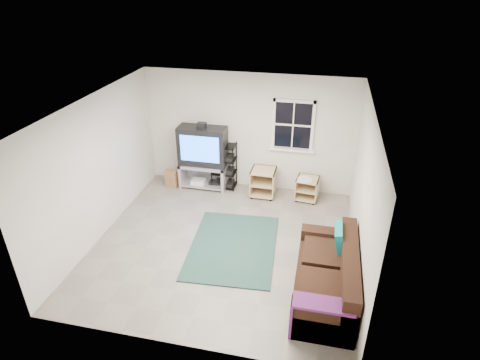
% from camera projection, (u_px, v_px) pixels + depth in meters
% --- Properties ---
extents(room, '(4.60, 4.62, 4.60)m').
position_uv_depth(room, '(293.00, 128.00, 8.44)').
color(room, gray).
rests_on(room, ground).
extents(tv_unit, '(1.05, 0.53, 1.55)m').
position_uv_depth(tv_unit, '(203.00, 152.00, 8.88)').
color(tv_unit, '#A5A5AE').
rests_on(tv_unit, ground).
extents(av_rack, '(0.54, 0.39, 1.07)m').
position_uv_depth(av_rack, '(224.00, 169.00, 9.04)').
color(av_rack, black).
rests_on(av_rack, ground).
extents(side_table_left, '(0.53, 0.53, 0.62)m').
position_uv_depth(side_table_left, '(264.00, 181.00, 8.80)').
color(side_table_left, tan).
rests_on(side_table_left, ground).
extents(side_table_right, '(0.51, 0.51, 0.53)m').
position_uv_depth(side_table_right, '(307.00, 187.00, 8.64)').
color(side_table_right, tan).
rests_on(side_table_right, ground).
extents(sofa, '(0.88, 1.98, 0.91)m').
position_uv_depth(sofa, '(328.00, 278.00, 6.06)').
color(sofa, black).
rests_on(sofa, ground).
extents(shag_rug, '(1.65, 2.18, 0.02)m').
position_uv_depth(shag_rug, '(233.00, 246.00, 7.26)').
color(shag_rug, black).
rests_on(shag_rug, ground).
extents(paper_bag, '(0.30, 0.21, 0.40)m').
position_uv_depth(paper_bag, '(172.00, 178.00, 9.19)').
color(paper_bag, '#9E6B47').
rests_on(paper_bag, ground).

